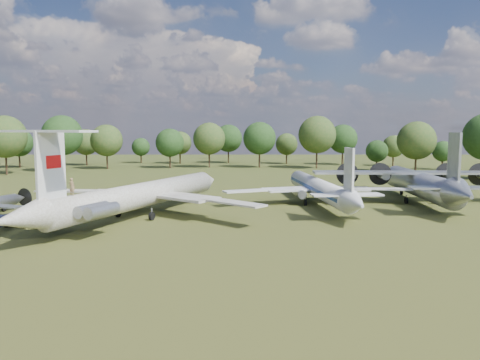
{
  "coord_description": "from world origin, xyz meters",
  "views": [
    {
      "loc": [
        7.75,
        -65.77,
        12.14
      ],
      "look_at": [
        7.8,
        -1.52,
        5.0
      ],
      "focal_mm": 35.0,
      "sensor_mm": 36.0,
      "label": 1
    }
  ],
  "objects_px": {
    "il62_airliner": "(142,200)",
    "an12_transport": "(420,188)",
    "small_prop_west": "(17,219)",
    "tu104_jet": "(319,192)",
    "person_on_il62": "(72,187)"
  },
  "relations": [
    {
      "from": "an12_transport",
      "to": "person_on_il62",
      "type": "bearing_deg",
      "value": -151.79
    },
    {
      "from": "il62_airliner",
      "to": "an12_transport",
      "type": "xyz_separation_m",
      "value": [
        42.75,
        11.79,
        0.18
      ]
    },
    {
      "from": "an12_transport",
      "to": "person_on_il62",
      "type": "distance_m",
      "value": 53.7
    },
    {
      "from": "an12_transport",
      "to": "small_prop_west",
      "type": "bearing_deg",
      "value": -159.55
    },
    {
      "from": "il62_airliner",
      "to": "tu104_jet",
      "type": "relative_size",
      "value": 1.17
    },
    {
      "from": "small_prop_west",
      "to": "il62_airliner",
      "type": "bearing_deg",
      "value": 37.86
    },
    {
      "from": "person_on_il62",
      "to": "small_prop_west",
      "type": "bearing_deg",
      "value": -8.44
    },
    {
      "from": "tu104_jet",
      "to": "person_on_il62",
      "type": "height_order",
      "value": "person_on_il62"
    },
    {
      "from": "il62_airliner",
      "to": "person_on_il62",
      "type": "bearing_deg",
      "value": -90.0
    },
    {
      "from": "il62_airliner",
      "to": "small_prop_west",
      "type": "height_order",
      "value": "il62_airliner"
    },
    {
      "from": "person_on_il62",
      "to": "il62_airliner",
      "type": "bearing_deg",
      "value": -93.74
    },
    {
      "from": "tu104_jet",
      "to": "an12_transport",
      "type": "relative_size",
      "value": 1.07
    },
    {
      "from": "il62_airliner",
      "to": "tu104_jet",
      "type": "height_order",
      "value": "il62_airliner"
    },
    {
      "from": "small_prop_west",
      "to": "an12_transport",
      "type": "bearing_deg",
      "value": 29.03
    },
    {
      "from": "tu104_jet",
      "to": "an12_transport",
      "type": "bearing_deg",
      "value": -0.09
    }
  ]
}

